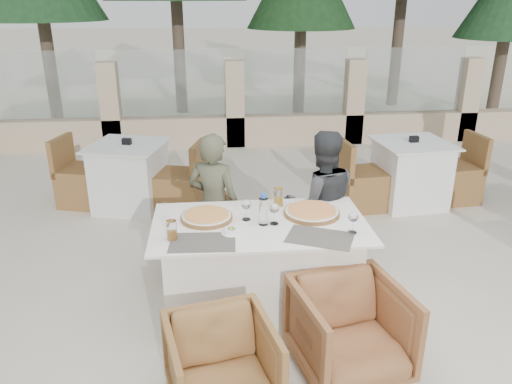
{
  "coord_description": "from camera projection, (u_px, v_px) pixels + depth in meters",
  "views": [
    {
      "loc": [
        -0.45,
        -3.36,
        2.34
      ],
      "look_at": [
        -0.09,
        0.3,
        0.9
      ],
      "focal_mm": 35.0,
      "sensor_mm": 36.0,
      "label": 1
    }
  ],
  "objects": [
    {
      "name": "ground",
      "position": [
        271.0,
        309.0,
        4.0
      ],
      "size": [
        80.0,
        80.0,
        0.0
      ],
      "primitive_type": "plane",
      "color": "beige",
      "rests_on": "ground"
    },
    {
      "name": "sand_patch",
      "position": [
        220.0,
        71.0,
        16.98
      ],
      "size": [
        30.0,
        16.0,
        0.01
      ],
      "primitive_type": "cube",
      "color": "#F2EAC6",
      "rests_on": "ground"
    },
    {
      "name": "perimeter_wall_far",
      "position": [
        235.0,
        98.0,
        8.16
      ],
      "size": [
        10.0,
        0.34,
        1.6
      ],
      "primitive_type": null,
      "color": "#C8AE8D",
      "rests_on": "ground"
    },
    {
      "name": "pine_far_right",
      "position": [
        510.0,
        2.0,
        9.7
      ],
      "size": [
        1.98,
        1.98,
        4.5
      ],
      "primitive_type": "cone",
      "color": "#224C27",
      "rests_on": "ground"
    },
    {
      "name": "dining_table",
      "position": [
        260.0,
        268.0,
        3.85
      ],
      "size": [
        1.6,
        0.9,
        0.77
      ],
      "primitive_type": null,
      "color": "white",
      "rests_on": "ground"
    },
    {
      "name": "placemat_near_left",
      "position": [
        203.0,
        242.0,
        3.41
      ],
      "size": [
        0.47,
        0.32,
        0.0
      ],
      "primitive_type": "cube",
      "rotation": [
        0.0,
        0.0,
        -0.06
      ],
      "color": "#59534C",
      "rests_on": "dining_table"
    },
    {
      "name": "placemat_near_right",
      "position": [
        320.0,
        237.0,
        3.48
      ],
      "size": [
        0.53,
        0.46,
        0.0
      ],
      "primitive_type": "cube",
      "rotation": [
        0.0,
        0.0,
        -0.41
      ],
      "color": "#5A544D",
      "rests_on": "dining_table"
    },
    {
      "name": "pizza_left",
      "position": [
        207.0,
        216.0,
        3.76
      ],
      "size": [
        0.46,
        0.46,
        0.05
      ],
      "primitive_type": "cylinder",
      "rotation": [
        0.0,
        0.0,
        -0.21
      ],
      "color": "#C95B1B",
      "rests_on": "dining_table"
    },
    {
      "name": "pizza_right",
      "position": [
        312.0,
        211.0,
        3.84
      ],
      "size": [
        0.55,
        0.55,
        0.06
      ],
      "primitive_type": "cylinder",
      "rotation": [
        0.0,
        0.0,
        -0.35
      ],
      "color": "#D4491C",
      "rests_on": "dining_table"
    },
    {
      "name": "water_bottle",
      "position": [
        263.0,
        209.0,
        3.64
      ],
      "size": [
        0.08,
        0.08,
        0.24
      ],
      "primitive_type": "cylinder",
      "rotation": [
        0.0,
        0.0,
        0.11
      ],
      "color": "silver",
      "rests_on": "dining_table"
    },
    {
      "name": "wine_glass_centre",
      "position": [
        246.0,
        209.0,
        3.73
      ],
      "size": [
        0.09,
        0.09,
        0.18
      ],
      "primitive_type": null,
      "rotation": [
        0.0,
        0.0,
        -0.16
      ],
      "color": "white",
      "rests_on": "dining_table"
    },
    {
      "name": "wine_glass_near",
      "position": [
        274.0,
        213.0,
        3.66
      ],
      "size": [
        0.08,
        0.08,
        0.18
      ],
      "primitive_type": null,
      "rotation": [
        0.0,
        0.0,
        -0.12
      ],
      "color": "white",
      "rests_on": "dining_table"
    },
    {
      "name": "wine_glass_corner",
      "position": [
        353.0,
        221.0,
        3.52
      ],
      "size": [
        0.09,
        0.09,
        0.18
      ],
      "primitive_type": null,
      "rotation": [
        0.0,
        0.0,
        -0.24
      ],
      "color": "silver",
      "rests_on": "dining_table"
    },
    {
      "name": "beer_glass_left",
      "position": [
        172.0,
        230.0,
        3.43
      ],
      "size": [
        0.09,
        0.09,
        0.14
      ],
      "primitive_type": "cylinder",
      "rotation": [
        0.0,
        0.0,
        0.27
      ],
      "color": "#C6781B",
      "rests_on": "dining_table"
    },
    {
      "name": "beer_glass_right",
      "position": [
        278.0,
        197.0,
        3.99
      ],
      "size": [
        0.09,
        0.09,
        0.15
      ],
      "primitive_type": "cylinder",
      "rotation": [
        0.0,
        0.0,
        -0.36
      ],
      "color": "yellow",
      "rests_on": "dining_table"
    },
    {
      "name": "olive_dish",
      "position": [
        232.0,
        230.0,
        3.54
      ],
      "size": [
        0.14,
        0.14,
        0.04
      ],
      "primitive_type": null,
      "rotation": [
        0.0,
        0.0,
        0.32
      ],
      "color": "white",
      "rests_on": "dining_table"
    },
    {
      "name": "armchair_far_left",
      "position": [
        208.0,
        237.0,
        4.52
      ],
      "size": [
        0.86,
        0.88,
        0.62
      ],
      "primitive_type": "imported",
      "rotation": [
        0.0,
        0.0,
        3.52
      ],
      "color": "brown",
      "rests_on": "ground"
    },
    {
      "name": "armchair_far_right",
      "position": [
        298.0,
        234.0,
        4.62
      ],
      "size": [
        0.73,
        0.75,
        0.58
      ],
      "primitive_type": "imported",
      "rotation": [
        0.0,
        0.0,
        3.35
      ],
      "color": "olive",
      "rests_on": "ground"
    },
    {
      "name": "armchair_near_left",
      "position": [
        222.0,
        367.0,
        2.96
      ],
      "size": [
        0.74,
        0.75,
        0.58
      ],
      "primitive_type": "imported",
      "rotation": [
        0.0,
        0.0,
        0.22
      ],
      "color": "olive",
      "rests_on": "ground"
    },
    {
      "name": "armchair_near_right",
      "position": [
        350.0,
        330.0,
        3.24
      ],
      "size": [
        0.8,
        0.82,
        0.63
      ],
      "primitive_type": "imported",
      "rotation": [
        0.0,
        0.0,
        0.21
      ],
      "color": "#915B34",
      "rests_on": "ground"
    },
    {
      "name": "diner_left",
      "position": [
        214.0,
        206.0,
        4.33
      ],
      "size": [
        0.56,
        0.48,
        1.3
      ],
      "primitive_type": "imported",
      "rotation": [
        0.0,
        0.0,
        2.71
      ],
      "color": "#4E4F3A",
      "rests_on": "ground"
    },
    {
      "name": "diner_right",
      "position": [
        321.0,
        205.0,
        4.32
      ],
      "size": [
        0.65,
        0.51,
        1.32
      ],
      "primitive_type": "imported",
      "rotation": [
        0.0,
        0.0,
        3.16
      ],
      "color": "#35373A",
      "rests_on": "ground"
    },
    {
      "name": "bg_table_a",
      "position": [
        130.0,
        176.0,
        5.83
      ],
      "size": [
        1.79,
        1.21,
        0.77
      ],
      "primitive_type": null,
      "rotation": [
        0.0,
        0.0,
        -0.26
      ],
      "color": "silver",
      "rests_on": "ground"
    },
    {
      "name": "bg_table_b",
      "position": [
        410.0,
        173.0,
        5.92
      ],
      "size": [
        1.71,
        0.97,
        0.77
      ],
      "primitive_type": null,
      "rotation": [
        0.0,
        0.0,
        0.1
      ],
      "color": "white",
      "rests_on": "ground"
    }
  ]
}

